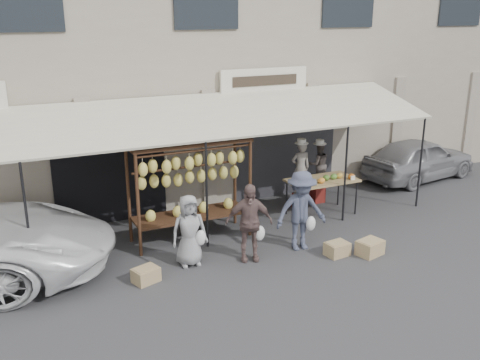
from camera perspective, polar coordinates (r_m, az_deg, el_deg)
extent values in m
plane|color=#2D2D30|center=(11.01, 3.70, -8.39)|extent=(90.00, 90.00, 0.00)
cube|color=#9E9482|center=(15.95, -7.64, 12.70)|extent=(24.00, 6.00, 7.00)
cube|color=#232328|center=(14.44, 4.84, 3.23)|extent=(3.00, 0.10, 2.50)
cube|color=black|center=(12.83, -13.69, 0.93)|extent=(2.60, 0.10, 2.50)
cube|color=silver|center=(13.71, 2.60, 10.59)|extent=(2.40, 0.10, 0.60)
cube|color=#BBB49F|center=(12.16, -1.32, 7.08)|extent=(10.00, 2.34, 0.63)
cylinder|color=black|center=(10.45, -21.73, -4.25)|extent=(0.05, 0.05, 2.30)
cylinder|color=black|center=(11.13, -3.57, -1.67)|extent=(0.05, 0.05, 2.30)
cylinder|color=black|center=(12.77, 11.17, 0.56)|extent=(0.05, 0.05, 2.30)
cylinder|color=black|center=(14.22, 18.69, 1.70)|extent=(0.05, 0.05, 2.30)
cylinder|color=black|center=(10.89, -10.81, -2.69)|extent=(0.07, 0.07, 2.20)
cylinder|color=black|center=(11.70, 1.09, -0.93)|extent=(0.07, 0.07, 2.20)
cylinder|color=black|center=(11.62, -11.82, -1.44)|extent=(0.07, 0.07, 2.20)
cylinder|color=black|center=(12.39, -0.55, 0.13)|extent=(0.07, 0.07, 2.20)
cube|color=black|center=(11.28, -5.50, 4.10)|extent=(2.60, 0.90, 0.07)
cylinder|color=black|center=(10.99, -4.86, 3.11)|extent=(2.50, 0.05, 0.05)
cylinder|color=black|center=(11.63, -6.07, 3.89)|extent=(2.50, 0.05, 0.05)
cylinder|color=black|center=(11.42, -5.42, 1.42)|extent=(2.50, 0.05, 0.05)
cube|color=black|center=(11.78, -5.27, -3.73)|extent=(2.50, 0.80, 0.05)
ellipsoid|color=#EAD068|center=(10.75, -10.32, 1.10)|extent=(0.20, 0.18, 0.30)
ellipsoid|color=#EAD068|center=(10.94, -9.30, 1.49)|extent=(0.20, 0.18, 0.30)
ellipsoid|color=#EAD068|center=(10.88, -7.84, 1.39)|extent=(0.20, 0.18, 0.30)
ellipsoid|color=#EAD068|center=(11.08, -6.87, 1.80)|extent=(0.20, 0.18, 0.30)
ellipsoid|color=#EAD068|center=(11.02, -5.42, 1.78)|extent=(0.20, 0.18, 0.30)
ellipsoid|color=#EAD068|center=(11.23, -4.51, 2.21)|extent=(0.20, 0.18, 0.30)
ellipsoid|color=#EAD068|center=(11.18, -3.07, 2.17)|extent=(0.20, 0.18, 0.30)
ellipsoid|color=#EAD068|center=(11.41, -2.22, 2.37)|extent=(0.20, 0.18, 0.30)
ellipsoid|color=#EAD068|center=(11.37, -0.79, 2.38)|extent=(0.20, 0.18, 0.30)
ellipsoid|color=#EAD068|center=(11.61, 0.01, 2.58)|extent=(0.20, 0.18, 0.30)
ellipsoid|color=#EAD068|center=(11.20, -10.44, -0.34)|extent=(0.20, 0.18, 0.30)
ellipsoid|color=#EAD068|center=(11.26, -9.16, -0.13)|extent=(0.20, 0.18, 0.30)
ellipsoid|color=#EAD068|center=(11.34, -7.88, -0.08)|extent=(0.20, 0.18, 0.30)
ellipsoid|color=#EAD068|center=(11.42, -6.62, 0.01)|extent=(0.20, 0.18, 0.30)
ellipsoid|color=#EAD068|center=(11.49, -5.39, 0.34)|extent=(0.20, 0.18, 0.30)
ellipsoid|color=#EAD068|center=(11.58, -4.17, 0.41)|extent=(0.20, 0.18, 0.30)
ellipsoid|color=#EAD068|center=(11.67, -2.97, 0.67)|extent=(0.20, 0.18, 0.30)
ellipsoid|color=#EAD068|center=(11.77, -1.79, 0.79)|extent=(0.20, 0.18, 0.30)
ellipsoid|color=#EAD068|center=(11.87, -0.62, 0.87)|extent=(0.20, 0.18, 0.30)
cube|color=tan|center=(13.17, 8.76, -0.04)|extent=(1.70, 0.90, 0.05)
cylinder|color=black|center=(12.62, 6.68, -2.90)|extent=(0.04, 0.04, 0.85)
cylinder|color=black|center=(13.46, 12.27, -1.87)|extent=(0.04, 0.04, 0.85)
cylinder|color=black|center=(13.22, 5.00, -1.89)|extent=(0.04, 0.04, 0.85)
cylinder|color=black|center=(14.02, 10.46, -0.97)|extent=(0.04, 0.04, 0.85)
ellipsoid|color=orange|center=(12.67, 6.44, -0.21)|extent=(0.18, 0.14, 0.14)
ellipsoid|color=#477226|center=(12.82, 7.53, -0.03)|extent=(0.18, 0.14, 0.14)
ellipsoid|color=orange|center=(12.83, 8.69, -0.06)|extent=(0.18, 0.14, 0.14)
ellipsoid|color=#477226|center=(13.07, 9.16, 0.24)|extent=(0.18, 0.14, 0.14)
ellipsoid|color=#598C33|center=(13.19, 9.98, 0.36)|extent=(0.18, 0.14, 0.14)
ellipsoid|color=gold|center=(13.30, 10.57, 0.47)|extent=(0.18, 0.14, 0.14)
ellipsoid|color=#B25919|center=(13.29, 11.79, 0.38)|extent=(0.18, 0.14, 0.14)
imported|color=gray|center=(13.41, 6.48, 1.28)|extent=(0.53, 0.39, 1.34)
imported|color=#4A4341|center=(13.98, 8.40, 1.64)|extent=(0.66, 0.57, 1.17)
imported|color=gray|center=(10.52, -5.45, -5.39)|extent=(0.73, 0.50, 1.45)
imported|color=brown|center=(10.65, 0.96, -4.54)|extent=(1.02, 0.68, 1.61)
imported|color=#3E4459|center=(11.18, 6.53, -3.29)|extent=(1.17, 0.77, 1.71)
cube|color=maroon|center=(13.68, 6.35, -2.23)|extent=(0.35, 0.35, 0.41)
cube|color=maroon|center=(14.22, 8.26, -1.47)|extent=(0.39, 0.39, 0.43)
cube|color=tan|center=(11.26, 10.32, -7.25)|extent=(0.50, 0.40, 0.28)
cube|color=tan|center=(11.43, 13.69, -7.02)|extent=(0.60, 0.51, 0.31)
cube|color=tan|center=(10.22, -10.01, -9.95)|extent=(0.54, 0.47, 0.27)
imported|color=gray|center=(16.73, 18.57, 2.18)|extent=(3.89, 2.00, 1.27)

